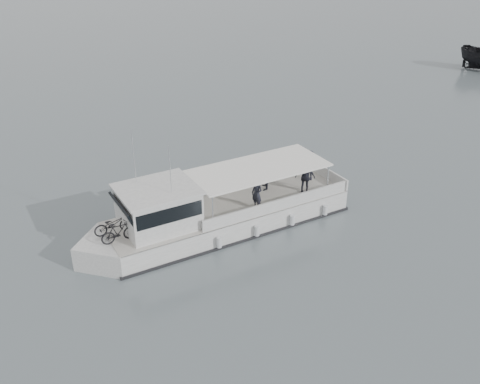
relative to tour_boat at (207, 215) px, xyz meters
name	(u,v)px	position (x,y,z in m)	size (l,w,h in m)	color
ground	(270,194)	(3.97, 2.26, -0.85)	(1400.00, 1400.00, 0.00)	#556064
tour_boat	(207,215)	(0.00, 0.00, 0.00)	(12.47, 4.67, 5.19)	white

